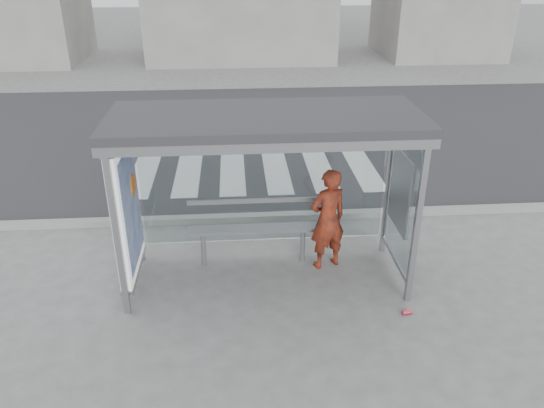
{
  "coord_description": "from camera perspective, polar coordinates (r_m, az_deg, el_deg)",
  "views": [
    {
      "loc": [
        -0.43,
        -6.84,
        4.66
      ],
      "look_at": [
        0.1,
        0.2,
        1.19
      ],
      "focal_mm": 35.0,
      "sensor_mm": 36.0,
      "label": 1
    }
  ],
  "objects": [
    {
      "name": "road",
      "position": [
        14.61,
        -2.37,
        7.59
      ],
      "size": [
        30.0,
        10.0,
        0.01
      ],
      "primitive_type": "cube",
      "color": "#2D2D30",
      "rests_on": "ground"
    },
    {
      "name": "bus_shelter",
      "position": [
        7.4,
        -3.54,
        4.96
      ],
      "size": [
        4.25,
        1.65,
        2.62
      ],
      "color": "gray",
      "rests_on": "ground"
    },
    {
      "name": "crosswalk",
      "position": [
        12.27,
        -1.94,
        3.87
      ],
      "size": [
        5.55,
        3.0,
        0.0
      ],
      "color": "silver",
      "rests_on": "ground"
    },
    {
      "name": "person",
      "position": [
        8.24,
        6.02,
        -1.65
      ],
      "size": [
        0.71,
        0.59,
        1.67
      ],
      "primitive_type": "imported",
      "rotation": [
        0.0,
        0.0,
        3.5
      ],
      "color": "#D25213",
      "rests_on": "ground"
    },
    {
      "name": "bench",
      "position": [
        8.38,
        -2.06,
        -2.65
      ],
      "size": [
        2.05,
        0.33,
        1.06
      ],
      "color": "gray",
      "rests_on": "ground"
    },
    {
      "name": "curb",
      "position": [
        9.93,
        -1.3,
        -1.4
      ],
      "size": [
        30.0,
        0.18,
        0.12
      ],
      "primitive_type": "cube",
      "color": "gray",
      "rests_on": "ground"
    },
    {
      "name": "soda_can",
      "position": [
        7.78,
        14.3,
        -11.21
      ],
      "size": [
        0.15,
        0.1,
        0.07
      ],
      "primitive_type": "cylinder",
      "rotation": [
        0.0,
        1.57,
        0.17
      ],
      "color": "#D63F53",
      "rests_on": "ground"
    },
    {
      "name": "ground",
      "position": [
        8.29,
        -0.56,
        -8.01
      ],
      "size": [
        80.0,
        80.0,
        0.0
      ],
      "primitive_type": "plane",
      "color": "slate",
      "rests_on": "ground"
    }
  ]
}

